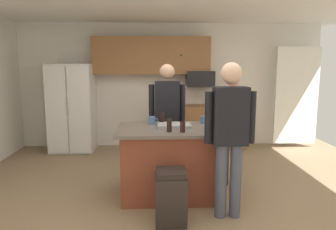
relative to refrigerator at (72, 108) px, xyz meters
name	(u,v)px	position (x,y,z in m)	size (l,w,h in m)	color
floor	(180,195)	(2.00, -2.38, -0.88)	(7.04, 7.04, 0.00)	#937A5B
back_wall	(170,85)	(2.00, 0.42, 0.42)	(6.40, 0.10, 2.60)	white
french_door_window_panel	(296,96)	(4.60, 0.02, 0.22)	(0.90, 0.06, 2.00)	white
cabinet_run_upper	(151,56)	(1.60, 0.22, 1.05)	(2.40, 0.38, 0.75)	#936038
cabinet_run_lower	(199,127)	(2.60, 0.10, -0.43)	(1.80, 0.63, 0.90)	#936038
refrigerator	(72,108)	(0.00, 0.00, 0.00)	(0.86, 0.76, 1.76)	white
microwave_over_range	(200,79)	(2.60, 0.12, 0.57)	(0.56, 0.40, 0.32)	black
kitchen_island	(169,162)	(1.84, -2.37, -0.41)	(1.35, 0.96, 0.93)	brown
person_guest_right	(230,129)	(2.49, -3.01, 0.15)	(0.57, 0.23, 1.77)	#4C5166
person_elder_center	(231,120)	(2.76, -2.00, 0.08)	(0.57, 0.22, 1.66)	#383842
person_host_foreground	(167,112)	(1.85, -1.54, 0.14)	(0.57, 0.23, 1.75)	#4C5166
glass_short_whisky	(183,127)	(2.00, -2.65, 0.11)	(0.07, 0.07, 0.13)	black
glass_dark_ale	(162,118)	(1.76, -2.04, 0.13)	(0.07, 0.07, 0.16)	black
glass_pilsner	(169,125)	(1.84, -2.62, 0.13)	(0.06, 0.06, 0.17)	black
mug_ceramic_white	(152,121)	(1.62, -2.12, 0.10)	(0.13, 0.09, 0.11)	#4C6B99
mug_blue_stoneware	(204,120)	(2.35, -2.06, 0.10)	(0.13, 0.09, 0.10)	#4C6B99
serving_tray	(174,126)	(1.92, -2.33, 0.07)	(0.44, 0.30, 0.04)	#B7B7BC
trash_bin	(171,197)	(1.83, -3.13, -0.58)	(0.34, 0.34, 0.61)	black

